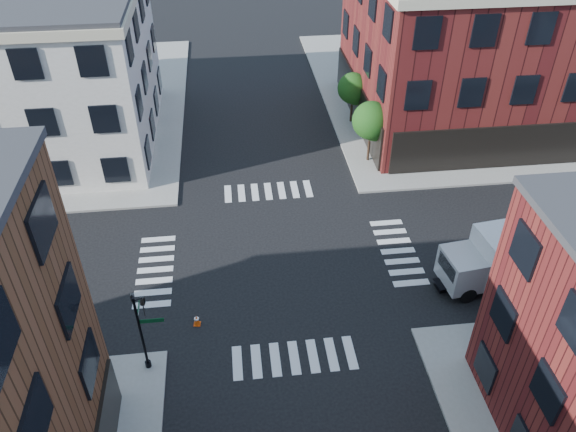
{
  "coord_description": "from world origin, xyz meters",
  "views": [
    {
      "loc": [
        -2.28,
        -24.0,
        21.46
      ],
      "look_at": [
        0.62,
        0.84,
        2.5
      ],
      "focal_mm": 35.0,
      "sensor_mm": 36.0,
      "label": 1
    }
  ],
  "objects": [
    {
      "name": "sidewalk_nw",
      "position": [
        -21.0,
        21.0,
        0.07
      ],
      "size": [
        30.0,
        30.0,
        0.15
      ],
      "primitive_type": "cube",
      "color": "gray",
      "rests_on": "ground"
    },
    {
      "name": "signal_pole",
      "position": [
        -6.72,
        -6.68,
        2.86
      ],
      "size": [
        1.29,
        1.24,
        4.6
      ],
      "color": "black",
      "rests_on": "ground"
    },
    {
      "name": "tree_far",
      "position": [
        7.56,
        15.98,
        2.87
      ],
      "size": [
        2.43,
        2.43,
        4.07
      ],
      "color": "black",
      "rests_on": "ground"
    },
    {
      "name": "tree_near",
      "position": [
        7.56,
        9.98,
        3.16
      ],
      "size": [
        2.69,
        2.69,
        4.49
      ],
      "color": "black",
      "rests_on": "ground"
    },
    {
      "name": "building_ne",
      "position": [
        20.5,
        16.0,
        6.0
      ],
      "size": [
        25.0,
        16.0,
        12.0
      ],
      "primitive_type": "cube",
      "color": "#471113",
      "rests_on": "ground"
    },
    {
      "name": "ground",
      "position": [
        0.0,
        0.0,
        0.0
      ],
      "size": [
        120.0,
        120.0,
        0.0
      ],
      "primitive_type": "plane",
      "color": "black",
      "rests_on": "ground"
    },
    {
      "name": "traffic_cone",
      "position": [
        -4.6,
        -4.35,
        0.3
      ],
      "size": [
        0.37,
        0.37,
        0.62
      ],
      "rotation": [
        0.0,
        0.0,
        -0.1
      ],
      "color": "#E6490A",
      "rests_on": "ground"
    },
    {
      "name": "sidewalk_ne",
      "position": [
        21.0,
        21.0,
        0.07
      ],
      "size": [
        30.0,
        30.0,
        0.15
      ],
      "primitive_type": "cube",
      "color": "gray",
      "rests_on": "ground"
    },
    {
      "name": "box_truck",
      "position": [
        12.21,
        -3.03,
        1.77
      ],
      "size": [
        7.7,
        3.14,
        3.4
      ],
      "rotation": [
        0.0,
        0.0,
        0.12
      ],
      "color": "silver",
      "rests_on": "ground"
    }
  ]
}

